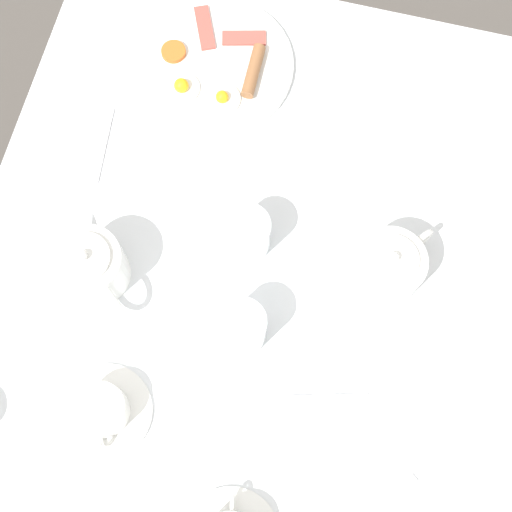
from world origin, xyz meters
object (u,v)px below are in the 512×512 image
(fork_by_plate, at_px, (319,399))
(spoon_for_tea, at_px, (103,145))
(teapot_near, at_px, (388,268))
(breakfast_plate, at_px, (214,66))
(water_glass_short, at_px, (247,234))
(teacup_with_saucer_left, at_px, (102,411))
(water_glass_tall, at_px, (242,328))
(teapot_far, at_px, (91,267))
(napkin_folded, at_px, (411,93))

(fork_by_plate, height_order, spoon_for_tea, same)
(fork_by_plate, bearing_deg, spoon_for_tea, 143.91)
(teapot_near, bearing_deg, spoon_for_tea, -65.52)
(breakfast_plate, bearing_deg, water_glass_short, -65.71)
(breakfast_plate, height_order, fork_by_plate, breakfast_plate)
(teacup_with_saucer_left, bearing_deg, water_glass_tall, 44.21)
(breakfast_plate, relative_size, fork_by_plate, 1.88)
(water_glass_short, bearing_deg, water_glass_tall, -78.71)
(breakfast_plate, xyz_separation_m, teapot_far, (-0.09, -0.45, 0.04))
(teapot_far, xyz_separation_m, napkin_folded, (0.47, 0.49, -0.05))
(teapot_far, distance_m, water_glass_tall, 0.28)
(breakfast_plate, distance_m, water_glass_tall, 0.53)
(teapot_near, xyz_separation_m, fork_by_plate, (-0.06, -0.24, -0.05))
(teacup_with_saucer_left, xyz_separation_m, fork_by_plate, (0.34, 0.11, -0.02))
(breakfast_plate, height_order, spoon_for_tea, breakfast_plate)
(breakfast_plate, relative_size, teapot_near, 1.76)
(spoon_for_tea, bearing_deg, teapot_near, -12.48)
(water_glass_short, bearing_deg, breakfast_plate, 114.29)
(teapot_far, bearing_deg, water_glass_tall, -148.22)
(teapot_far, relative_size, spoon_for_tea, 1.11)
(teapot_near, relative_size, napkin_folded, 1.09)
(teacup_with_saucer_left, height_order, napkin_folded, teacup_with_saucer_left)
(water_glass_short, bearing_deg, teapot_far, -153.07)
(breakfast_plate, xyz_separation_m, teacup_with_saucer_left, (-0.01, -0.68, 0.02))
(teapot_far, height_order, spoon_for_tea, teapot_far)
(teapot_far, xyz_separation_m, fork_by_plate, (0.43, -0.12, -0.05))
(teapot_near, bearing_deg, breakfast_plate, -93.05)
(teapot_far, relative_size, water_glass_short, 1.84)
(water_glass_short, height_order, napkin_folded, water_glass_short)
(water_glass_short, relative_size, fork_by_plate, 0.56)
(napkin_folded, xyz_separation_m, spoon_for_tea, (-0.54, -0.25, -0.00))
(water_glass_short, distance_m, napkin_folded, 0.44)
(napkin_folded, distance_m, fork_by_plate, 0.61)
(breakfast_plate, bearing_deg, teapot_far, -101.64)
(teapot_near, bearing_deg, napkin_folded, -140.49)
(breakfast_plate, relative_size, spoon_for_tea, 2.02)
(napkin_folded, distance_m, spoon_for_tea, 0.59)
(water_glass_tall, bearing_deg, water_glass_short, 101.29)
(teapot_near, relative_size, teacup_with_saucer_left, 1.11)
(breakfast_plate, xyz_separation_m, fork_by_plate, (0.33, -0.57, -0.01))
(teacup_with_saucer_left, bearing_deg, teapot_far, 110.59)
(teapot_far, distance_m, water_glass_short, 0.27)
(teacup_with_saucer_left, bearing_deg, napkin_folded, 61.37)
(teapot_near, bearing_deg, fork_by_plate, 21.96)
(fork_by_plate, relative_size, spoon_for_tea, 1.07)
(breakfast_plate, bearing_deg, water_glass_tall, -69.77)
(water_glass_tall, relative_size, fork_by_plate, 0.59)
(breakfast_plate, distance_m, teapot_far, 0.46)
(water_glass_short, height_order, fork_by_plate, water_glass_short)
(teapot_near, relative_size, spoon_for_tea, 1.15)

